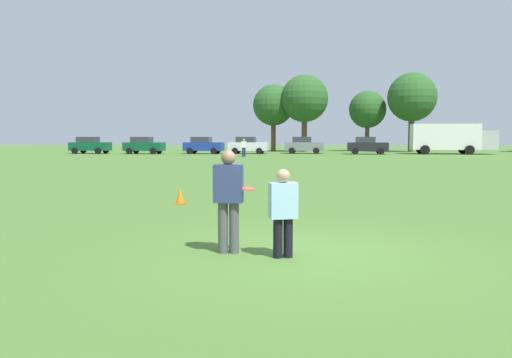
# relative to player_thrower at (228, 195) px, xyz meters

# --- Properties ---
(ground_plane) EXTENTS (192.20, 192.20, 0.00)m
(ground_plane) POSITION_rel_player_thrower_xyz_m (1.22, 0.09, -0.98)
(ground_plane) COLOR #47702D
(player_thrower) EXTENTS (0.49, 0.29, 1.73)m
(player_thrower) POSITION_rel_player_thrower_xyz_m (0.00, 0.00, 0.00)
(player_thrower) COLOR #4C4C51
(player_thrower) RESTS_ON ground
(player_defender) EXTENTS (0.49, 0.36, 1.44)m
(player_defender) POSITION_rel_player_thrower_xyz_m (0.92, -0.27, -0.18)
(player_defender) COLOR black
(player_defender) RESTS_ON ground
(frisbee) EXTENTS (0.27, 0.27, 0.05)m
(frisbee) POSITION_rel_player_thrower_xyz_m (0.30, -0.02, 0.12)
(frisbee) COLOR #E54C33
(traffic_cone) EXTENTS (0.32, 0.32, 0.48)m
(traffic_cone) POSITION_rel_player_thrower_xyz_m (-2.18, 6.19, -0.75)
(traffic_cone) COLOR #D8590C
(traffic_cone) RESTS_ON ground
(parked_car_near_left) EXTENTS (4.31, 2.43, 1.82)m
(parked_car_near_left) POSITION_rel_player_thrower_xyz_m (-20.97, 46.74, -0.05)
(parked_car_near_left) COLOR #0C4C2D
(parked_car_near_left) RESTS_ON ground
(parked_car_mid_left) EXTENTS (4.31, 2.43, 1.82)m
(parked_car_mid_left) POSITION_rel_player_thrower_xyz_m (-14.92, 46.43, -0.05)
(parked_car_mid_left) COLOR #0C4C2D
(parked_car_mid_left) RESTS_ON ground
(parked_car_center) EXTENTS (4.31, 2.43, 1.82)m
(parked_car_center) POSITION_rel_player_thrower_xyz_m (-8.61, 47.13, -0.05)
(parked_car_center) COLOR navy
(parked_car_center) RESTS_ON ground
(parked_car_mid_right) EXTENTS (4.31, 2.43, 1.82)m
(parked_car_mid_right) POSITION_rel_player_thrower_xyz_m (-3.85, 47.59, -0.05)
(parked_car_mid_right) COLOR silver
(parked_car_mid_right) RESTS_ON ground
(parked_car_near_right) EXTENTS (4.31, 2.43, 1.82)m
(parked_car_near_right) POSITION_rel_player_thrower_xyz_m (2.19, 48.66, -0.05)
(parked_car_near_right) COLOR slate
(parked_car_near_right) RESTS_ON ground
(parked_car_far_right) EXTENTS (4.31, 2.43, 1.82)m
(parked_car_far_right) POSITION_rel_player_thrower_xyz_m (8.77, 47.15, -0.05)
(parked_car_far_right) COLOR black
(parked_car_far_right) RESTS_ON ground
(box_truck) EXTENTS (8.64, 3.37, 3.18)m
(box_truck) POSITION_rel_player_thrower_xyz_m (17.57, 47.88, 0.78)
(box_truck) COLOR white
(box_truck) RESTS_ON ground
(bystander_sideline_watcher) EXTENTS (0.46, 0.27, 1.65)m
(bystander_sideline_watcher) POSITION_rel_player_thrower_xyz_m (-3.55, 39.85, -0.04)
(bystander_sideline_watcher) COLOR #1E234C
(bystander_sideline_watcher) RESTS_ON ground
(tree_west_maple) EXTENTS (5.08, 5.08, 8.26)m
(tree_west_maple) POSITION_rel_player_thrower_xyz_m (-1.45, 56.63, 4.70)
(tree_west_maple) COLOR brown
(tree_west_maple) RESTS_ON ground
(tree_center_elm) EXTENTS (5.68, 5.68, 9.22)m
(tree_center_elm) POSITION_rel_player_thrower_xyz_m (2.35, 55.05, 5.37)
(tree_center_elm) COLOR brown
(tree_center_elm) RESTS_ON ground
(tree_east_birch) EXTENTS (4.62, 4.62, 7.50)m
(tree_east_birch) POSITION_rel_player_thrower_xyz_m (10.24, 57.93, 4.18)
(tree_east_birch) COLOR brown
(tree_east_birch) RESTS_ON ground
(tree_east_oak) EXTENTS (5.77, 5.77, 9.38)m
(tree_east_oak) POSITION_rel_player_thrower_xyz_m (15.03, 55.06, 5.48)
(tree_east_oak) COLOR brown
(tree_east_oak) RESTS_ON ground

